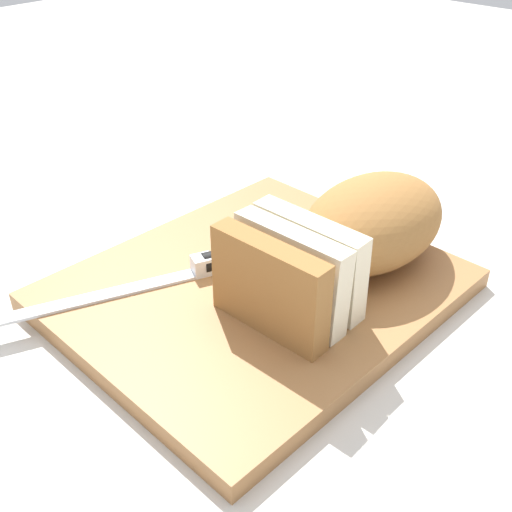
{
  "coord_description": "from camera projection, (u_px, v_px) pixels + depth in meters",
  "views": [
    {
      "loc": [
        0.37,
        0.34,
        0.37
      ],
      "look_at": [
        0.0,
        0.0,
        0.05
      ],
      "focal_mm": 43.94,
      "sensor_mm": 36.0,
      "label": 1
    }
  ],
  "objects": [
    {
      "name": "crumb_stray_right",
      "position": [
        279.0,
        289.0,
        0.6
      ],
      "size": [
        0.01,
        0.01,
        0.01
      ],
      "primitive_type": "sphere",
      "color": "#A8753D",
      "rests_on": "cutting_board"
    },
    {
      "name": "bread_loaf",
      "position": [
        353.0,
        235.0,
        0.61
      ],
      "size": [
        0.26,
        0.12,
        0.09
      ],
      "rotation": [
        0.0,
        0.0,
        0.01
      ],
      "color": "#996633",
      "rests_on": "cutting_board"
    },
    {
      "name": "bread_knife",
      "position": [
        194.0,
        268.0,
        0.62
      ],
      "size": [
        0.25,
        0.12,
        0.02
      ],
      "rotation": [
        0.0,
        0.0,
        -0.4
      ],
      "color": "silver",
      "rests_on": "cutting_board"
    },
    {
      "name": "ground_plane",
      "position": [
        256.0,
        298.0,
        0.63
      ],
      "size": [
        3.0,
        3.0,
        0.0
      ],
      "primitive_type": "plane",
      "color": "beige"
    },
    {
      "name": "crumb_near_loaf",
      "position": [
        317.0,
        288.0,
        0.6
      ],
      "size": [
        0.0,
        0.0,
        0.0
      ],
      "primitive_type": "sphere",
      "color": "#A8753D",
      "rests_on": "cutting_board"
    },
    {
      "name": "crumb_stray_left",
      "position": [
        252.0,
        243.0,
        0.67
      ],
      "size": [
        0.0,
        0.0,
        0.0
      ],
      "primitive_type": "sphere",
      "color": "#A8753D",
      "rests_on": "cutting_board"
    },
    {
      "name": "crumb_near_knife",
      "position": [
        300.0,
        320.0,
        0.56
      ],
      "size": [
        0.01,
        0.01,
        0.01
      ],
      "primitive_type": "sphere",
      "color": "#A8753D",
      "rests_on": "cutting_board"
    },
    {
      "name": "cutting_board",
      "position": [
        256.0,
        290.0,
        0.62
      ],
      "size": [
        0.37,
        0.32,
        0.02
      ],
      "primitive_type": "cube",
      "rotation": [
        0.0,
        0.0,
        -0.02
      ],
      "color": "#9E6B3D",
      "rests_on": "ground_plane"
    }
  ]
}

